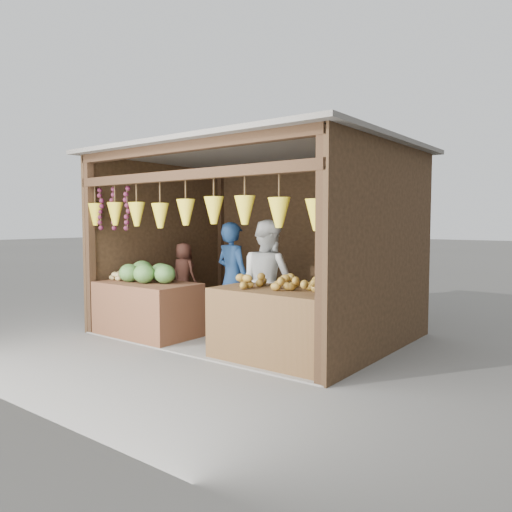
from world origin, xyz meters
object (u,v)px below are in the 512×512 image
(counter_right, at_px, (278,325))
(vendor_seated, at_px, (184,273))
(counter_left, at_px, (148,309))
(woman_standing, at_px, (268,282))
(man_standing, at_px, (233,279))

(counter_right, height_order, vendor_seated, vendor_seated)
(counter_left, height_order, vendor_seated, vendor_seated)
(counter_left, xyz_separation_m, woman_standing, (1.63, 0.69, 0.45))
(counter_right, xyz_separation_m, man_standing, (-1.32, 0.75, 0.39))
(counter_right, distance_m, man_standing, 1.56)
(woman_standing, bearing_deg, counter_right, 147.16)
(woman_standing, xyz_separation_m, vendor_seated, (-2.02, 0.42, -0.04))
(counter_right, bearing_deg, man_standing, 150.43)
(man_standing, xyz_separation_m, vendor_seated, (-1.30, 0.29, -0.02))
(counter_left, height_order, counter_right, counter_right)
(man_standing, bearing_deg, counter_left, 50.95)
(counter_left, height_order, woman_standing, woman_standing)
(counter_left, distance_m, man_standing, 1.29)
(man_standing, bearing_deg, counter_right, 159.09)
(counter_left, distance_m, counter_right, 2.22)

